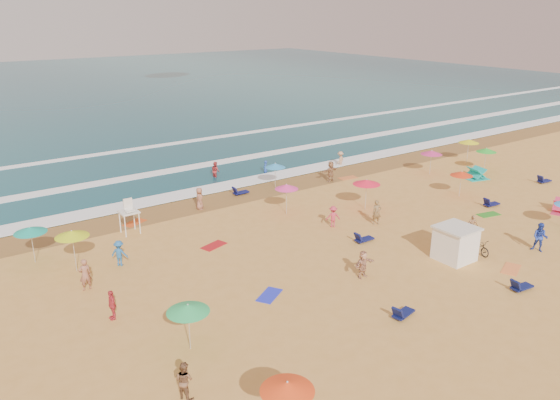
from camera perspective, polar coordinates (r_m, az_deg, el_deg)
ground at (r=34.86m, az=4.78°, el=-5.22°), size 220.00×220.00×0.00m
ocean at (r=111.03m, az=-24.66°, el=10.12°), size 220.00×140.00×0.18m
wet_sand at (r=44.44m, az=-5.58°, el=0.27°), size 220.00×220.00×0.00m
surf_foam at (r=51.93m, az=-10.46°, el=2.96°), size 200.00×18.70×0.05m
cabana at (r=34.75m, az=17.84°, el=-4.42°), size 2.00×2.00×2.00m
cabana_roof at (r=34.36m, az=18.02°, el=-2.79°), size 2.20×2.20×0.12m
bicycle at (r=36.24m, az=19.97°, el=-4.55°), size 0.96×1.95×0.98m
lifeguard_stand at (r=38.27m, az=-15.46°, el=-1.89°), size 1.20×1.20×2.10m
beach_umbrellas at (r=35.19m, az=6.00°, el=-1.31°), size 56.27×29.96×0.80m
loungers at (r=36.52m, az=14.52°, el=-4.34°), size 53.96×24.05×0.34m
towels at (r=33.16m, az=6.40°, el=-6.59°), size 42.25×23.66×0.03m
popup_tents at (r=48.94m, az=23.50°, el=1.25°), size 4.44×11.42×1.20m
beachgoers at (r=37.36m, az=-0.88°, el=-2.09°), size 42.69×26.83×2.14m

